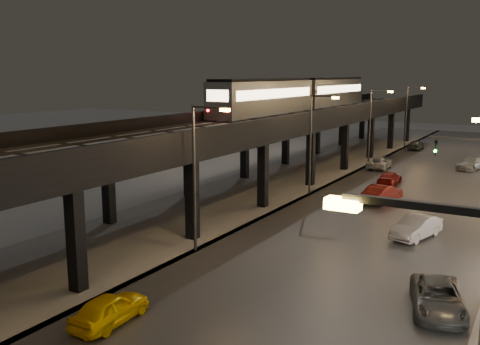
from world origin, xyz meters
The scene contains 20 objects.
ground centered at (0.00, 0.00, 0.00)m, with size 220.00×220.00×0.00m, color silver.
road_surface centered at (7.50, 35.00, 0.03)m, with size 17.00×120.00×0.06m, color #46474D.
under_viaduct_pavement centered at (-6.00, 35.00, 0.03)m, with size 11.00×120.00×0.06m, color #9FA1A8.
elevated_viaduct centered at (-6.00, 31.84, 5.62)m, with size 9.00×100.00×6.30m.
viaduct_trackbed centered at (-6.01, 31.97, 6.39)m, with size 8.40×100.00×0.32m.
viaduct_parapet_streetside centered at (-1.65, 32.00, 6.85)m, with size 0.30×100.00×1.10m, color black.
viaduct_parapet_far centered at (-10.35, 32.00, 6.85)m, with size 0.30×100.00×1.10m, color black.
streetlight_left_1 centered at (-0.43, 13.00, 5.24)m, with size 2.57×0.28×9.00m.
streetlight_left_2 centered at (-0.43, 31.00, 5.24)m, with size 2.57×0.28×9.00m.
streetlight_left_3 centered at (-0.43, 49.00, 5.24)m, with size 2.57×0.28×9.00m.
streetlight_left_4 centered at (-0.43, 67.00, 5.24)m, with size 2.57×0.28×9.00m.
subway_train centered at (-8.50, 46.70, 8.46)m, with size 3.10×37.69×3.71m.
car_taxi centered at (1.68, 3.08, 0.68)m, with size 1.60×3.99×1.36m, color #FFCD00.
car_near_white centered at (5.82, 31.38, 0.76)m, with size 1.61×4.63×1.53m, color maroon.
car_mid_silver centered at (1.07, 47.43, 0.68)m, with size 2.25×4.87×1.35m, color #BABBC2.
car_mid_dark centered at (4.41, 38.98, 0.63)m, with size 1.77×4.36×1.27m, color maroon.
car_far_white centered at (1.27, 65.60, 0.69)m, with size 1.63×4.04×1.38m, color #4C4E50.
car_onc_silver centered at (10.52, 22.45, 0.74)m, with size 1.57×4.50×1.48m, color silver.
car_onc_dark centered at (13.85, 11.45, 0.69)m, with size 2.28×4.94×1.37m, color #50555C.
car_onc_white centered at (10.26, 52.15, 0.70)m, with size 1.95×4.80×1.39m, color #9AA0AC.
Camera 1 is at (17.51, -12.94, 10.81)m, focal length 40.00 mm.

